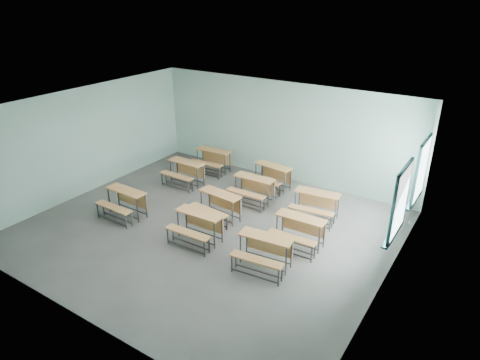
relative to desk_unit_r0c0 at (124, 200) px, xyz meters
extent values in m
cube|color=slate|center=(2.33, 0.71, -0.52)|extent=(9.00, 8.00, 0.02)
cube|color=white|center=(2.33, 0.71, 2.70)|extent=(9.00, 8.00, 0.02)
cube|color=silver|center=(2.33, 4.72, 1.09)|extent=(9.00, 0.02, 3.20)
cube|color=silver|center=(2.33, -3.30, 1.09)|extent=(9.00, 0.02, 3.20)
cube|color=silver|center=(-2.18, 0.71, 1.09)|extent=(0.02, 8.00, 3.20)
cube|color=silver|center=(6.84, 0.71, 1.09)|extent=(0.02, 8.00, 3.20)
cube|color=#194046|center=(6.80, 3.51, 0.42)|extent=(0.06, 1.20, 0.06)
cube|color=#194046|center=(6.80, 3.51, 1.96)|extent=(0.06, 1.20, 0.06)
cube|color=#194046|center=(6.80, 2.94, 1.19)|extent=(0.06, 0.06, 1.60)
cube|color=#194046|center=(6.80, 4.08, 1.19)|extent=(0.06, 0.06, 1.60)
cube|color=#194046|center=(6.80, 3.51, 1.19)|extent=(0.04, 0.04, 1.48)
cube|color=#194046|center=(6.80, 3.51, 1.19)|extent=(0.04, 1.08, 0.04)
cube|color=#194046|center=(6.76, 3.51, 0.36)|extent=(0.14, 1.28, 0.04)
cube|color=white|center=(6.83, 3.51, 1.19)|extent=(0.01, 1.08, 1.48)
cube|color=#194046|center=(6.80, 1.51, 0.42)|extent=(0.06, 1.20, 0.06)
cube|color=#194046|center=(6.80, 1.51, 1.96)|extent=(0.06, 1.20, 0.06)
cube|color=#194046|center=(6.80, 0.94, 1.19)|extent=(0.06, 0.06, 1.60)
cube|color=#194046|center=(6.80, 2.08, 1.19)|extent=(0.06, 0.06, 1.60)
cube|color=#194046|center=(6.80, 1.51, 1.19)|extent=(0.04, 0.04, 1.48)
cube|color=#194046|center=(6.80, 1.51, 1.19)|extent=(0.04, 1.08, 0.04)
cube|color=#194046|center=(6.76, 1.51, 0.36)|extent=(0.14, 1.28, 0.04)
cube|color=white|center=(6.83, 1.51, 1.19)|extent=(0.01, 1.08, 1.48)
cube|color=#C78548|center=(0.00, 0.11, 0.23)|extent=(1.22, 0.42, 0.04)
cube|color=#C78548|center=(0.00, 0.30, -0.08)|extent=(1.15, 0.04, 0.42)
cylinder|color=#3F4144|center=(-0.56, -0.04, -0.15)|extent=(0.04, 0.04, 0.72)
cylinder|color=#3F4144|center=(0.56, -0.06, -0.15)|extent=(0.04, 0.04, 0.72)
cylinder|color=#3F4144|center=(-0.55, 0.28, -0.15)|extent=(0.04, 0.04, 0.72)
cylinder|color=#3F4144|center=(0.56, 0.26, -0.15)|extent=(0.04, 0.04, 0.72)
cube|color=#3F4144|center=(0.00, -0.05, -0.41)|extent=(1.11, 0.05, 0.03)
cube|color=#3F4144|center=(0.00, 0.27, -0.41)|extent=(1.11, 0.05, 0.03)
cube|color=#C78548|center=(-0.01, -0.38, -0.07)|extent=(1.22, 0.27, 0.04)
cylinder|color=#3F4144|center=(-0.56, -0.46, -0.30)|extent=(0.04, 0.04, 0.42)
cylinder|color=#3F4144|center=(0.55, -0.48, -0.30)|extent=(0.04, 0.04, 0.42)
cylinder|color=#3F4144|center=(-0.56, -0.27, -0.30)|extent=(0.04, 0.04, 0.42)
cylinder|color=#3F4144|center=(0.55, -0.29, -0.30)|extent=(0.04, 0.04, 0.42)
cube|color=#3F4144|center=(-0.01, -0.47, -0.43)|extent=(1.11, 0.05, 0.03)
cube|color=#3F4144|center=(0.00, -0.28, -0.43)|extent=(1.11, 0.05, 0.03)
cube|color=#C78548|center=(2.47, 0.18, 0.23)|extent=(1.22, 0.43, 0.04)
cube|color=#C78548|center=(2.47, 0.37, -0.08)|extent=(1.15, 0.05, 0.42)
cylinder|color=#3F4144|center=(1.92, 0.00, -0.15)|extent=(0.04, 0.04, 0.72)
cylinder|color=#3F4144|center=(3.03, 0.03, -0.15)|extent=(0.04, 0.04, 0.72)
cylinder|color=#3F4144|center=(1.91, 0.33, -0.15)|extent=(0.04, 0.04, 0.72)
cylinder|color=#3F4144|center=(3.03, 0.35, -0.15)|extent=(0.04, 0.04, 0.72)
cube|color=#3F4144|center=(2.48, 0.02, -0.41)|extent=(1.11, 0.06, 0.03)
cube|color=#3F4144|center=(2.47, 0.34, -0.41)|extent=(1.11, 0.06, 0.03)
cube|color=#C78548|center=(2.48, -0.31, -0.07)|extent=(1.22, 0.28, 0.04)
cylinder|color=#3F4144|center=(1.93, -0.42, -0.30)|extent=(0.04, 0.04, 0.42)
cylinder|color=#3F4144|center=(3.04, -0.39, -0.30)|extent=(0.04, 0.04, 0.42)
cylinder|color=#3F4144|center=(1.93, -0.22, -0.30)|extent=(0.04, 0.04, 0.42)
cylinder|color=#3F4144|center=(3.04, -0.20, -0.30)|extent=(0.04, 0.04, 0.42)
cube|color=#3F4144|center=(2.49, -0.40, -0.43)|extent=(1.11, 0.06, 0.03)
cube|color=#3F4144|center=(2.48, -0.21, -0.43)|extent=(1.11, 0.06, 0.03)
cube|color=#C78548|center=(4.40, 0.11, 0.23)|extent=(1.25, 0.53, 0.04)
cube|color=#C78548|center=(4.38, 0.30, -0.08)|extent=(1.15, 0.14, 0.42)
cylinder|color=#3F4144|center=(3.86, -0.11, -0.15)|extent=(0.04, 0.04, 0.72)
cylinder|color=#3F4144|center=(4.97, 0.01, -0.15)|extent=(0.04, 0.04, 0.72)
cylinder|color=#3F4144|center=(3.83, 0.22, -0.15)|extent=(0.04, 0.04, 0.72)
cylinder|color=#3F4144|center=(4.93, 0.33, -0.15)|extent=(0.04, 0.04, 0.72)
cube|color=#3F4144|center=(4.41, -0.05, -0.41)|extent=(1.11, 0.14, 0.03)
cube|color=#3F4144|center=(4.38, 0.27, -0.41)|extent=(1.11, 0.14, 0.03)
cube|color=#C78548|center=(4.45, -0.37, -0.07)|extent=(1.23, 0.38, 0.04)
cylinder|color=#3F4144|center=(3.90, -0.52, -0.30)|extent=(0.04, 0.04, 0.42)
cylinder|color=#3F4144|center=(5.01, -0.41, -0.30)|extent=(0.04, 0.04, 0.42)
cylinder|color=#3F4144|center=(3.88, -0.33, -0.30)|extent=(0.04, 0.04, 0.42)
cylinder|color=#3F4144|center=(4.99, -0.22, -0.30)|extent=(0.04, 0.04, 0.42)
cube|color=#3F4144|center=(4.46, -0.47, -0.43)|extent=(1.11, 0.14, 0.03)
cube|color=#3F4144|center=(4.44, -0.27, -0.43)|extent=(1.11, 0.14, 0.03)
cube|color=#C78548|center=(2.27, 1.35, 0.23)|extent=(1.25, 0.52, 0.04)
cube|color=#C78548|center=(2.29, 1.54, -0.08)|extent=(1.15, 0.13, 0.42)
cylinder|color=#3F4144|center=(1.70, 1.25, -0.15)|extent=(0.04, 0.04, 0.72)
cylinder|color=#3F4144|center=(2.81, 1.14, -0.15)|extent=(0.04, 0.04, 0.72)
cylinder|color=#3F4144|center=(1.73, 1.57, -0.15)|extent=(0.04, 0.04, 0.72)
cylinder|color=#3F4144|center=(2.84, 1.46, -0.15)|extent=(0.04, 0.04, 0.72)
cube|color=#3F4144|center=(2.25, 1.19, -0.41)|extent=(1.11, 0.14, 0.03)
cube|color=#3F4144|center=(2.28, 1.51, -0.41)|extent=(1.11, 0.14, 0.03)
cube|color=#C78548|center=(2.22, 0.87, -0.07)|extent=(1.23, 0.37, 0.04)
cylinder|color=#3F4144|center=(1.66, 0.83, -0.30)|extent=(0.04, 0.04, 0.42)
cylinder|color=#3F4144|center=(2.77, 0.72, -0.30)|extent=(0.04, 0.04, 0.42)
cylinder|color=#3F4144|center=(1.68, 1.02, -0.30)|extent=(0.04, 0.04, 0.42)
cylinder|color=#3F4144|center=(2.78, 0.91, -0.30)|extent=(0.04, 0.04, 0.42)
cube|color=#3F4144|center=(2.21, 0.77, -0.43)|extent=(1.11, 0.14, 0.03)
cube|color=#3F4144|center=(2.23, 0.97, -0.43)|extent=(1.11, 0.14, 0.03)
cube|color=#C78548|center=(4.67, 1.34, 0.23)|extent=(1.22, 0.43, 0.04)
cube|color=#C78548|center=(4.66, 1.52, -0.08)|extent=(1.15, 0.05, 0.42)
cylinder|color=#3F4144|center=(4.11, 1.16, -0.15)|extent=(0.04, 0.04, 0.72)
cylinder|color=#3F4144|center=(5.23, 1.19, -0.15)|extent=(0.04, 0.04, 0.72)
cylinder|color=#3F4144|center=(4.11, 1.48, -0.15)|extent=(0.04, 0.04, 0.72)
cylinder|color=#3F4144|center=(5.22, 1.51, -0.15)|extent=(0.04, 0.04, 0.72)
cube|color=#3F4144|center=(4.67, 1.17, -0.41)|extent=(1.11, 0.06, 0.03)
cube|color=#3F4144|center=(4.66, 1.50, -0.41)|extent=(1.11, 0.06, 0.03)
cube|color=#C78548|center=(4.68, 0.85, -0.07)|extent=(1.22, 0.28, 0.04)
cylinder|color=#3F4144|center=(4.12, 0.74, -0.30)|extent=(0.04, 0.04, 0.42)
cylinder|color=#3F4144|center=(5.24, 0.77, -0.30)|extent=(0.04, 0.04, 0.42)
cylinder|color=#3F4144|center=(4.12, 0.93, -0.30)|extent=(0.04, 0.04, 0.42)
cylinder|color=#3F4144|center=(5.23, 0.96, -0.30)|extent=(0.04, 0.04, 0.42)
cube|color=#3F4144|center=(4.68, 0.75, -0.43)|extent=(1.11, 0.06, 0.03)
cube|color=#3F4144|center=(4.68, 0.95, -0.43)|extent=(1.11, 0.06, 0.03)
cube|color=#C78548|center=(0.03, 2.64, 0.23)|extent=(1.22, 0.43, 0.04)
cube|color=#C78548|center=(0.04, 2.83, -0.08)|extent=(1.15, 0.04, 0.42)
cylinder|color=#3F4144|center=(-0.53, 2.49, -0.15)|extent=(0.04, 0.04, 0.72)
cylinder|color=#3F4144|center=(0.59, 2.47, -0.15)|extent=(0.04, 0.04, 0.72)
cylinder|color=#3F4144|center=(-0.52, 2.82, -0.15)|extent=(0.04, 0.04, 0.72)
cylinder|color=#3F4144|center=(0.59, 2.80, -0.15)|extent=(0.04, 0.04, 0.72)
cube|color=#3F4144|center=(0.03, 2.48, -0.41)|extent=(1.11, 0.05, 0.03)
cube|color=#3F4144|center=(0.04, 2.81, -0.41)|extent=(1.11, 0.05, 0.03)
cube|color=#C78548|center=(0.02, 2.16, -0.07)|extent=(1.22, 0.28, 0.04)
cylinder|color=#3F4144|center=(-0.53, 2.07, -0.30)|extent=(0.04, 0.04, 0.42)
cylinder|color=#3F4144|center=(0.58, 2.05, -0.30)|extent=(0.04, 0.04, 0.42)
cylinder|color=#3F4144|center=(-0.53, 2.27, -0.30)|extent=(0.04, 0.04, 0.42)
cylinder|color=#3F4144|center=(0.58, 2.24, -0.30)|extent=(0.04, 0.04, 0.42)
cube|color=#3F4144|center=(0.02, 2.06, -0.43)|extent=(1.11, 0.05, 0.03)
cube|color=#3F4144|center=(0.03, 2.25, -0.43)|extent=(1.11, 0.05, 0.03)
cube|color=#C78548|center=(2.51, 2.75, 0.23)|extent=(1.22, 0.41, 0.04)
cube|color=#C78548|center=(2.50, 2.94, -0.08)|extent=(1.15, 0.02, 0.42)
cylinder|color=#3F4144|center=(1.95, 2.59, -0.15)|extent=(0.04, 0.04, 0.72)
cylinder|color=#3F4144|center=(3.06, 2.59, -0.15)|extent=(0.04, 0.04, 0.72)
cylinder|color=#3F4144|center=(1.95, 2.91, -0.15)|extent=(0.04, 0.04, 0.72)
cylinder|color=#3F4144|center=(3.06, 2.92, -0.15)|extent=(0.04, 0.04, 0.72)
cube|color=#3F4144|center=(2.51, 2.59, -0.41)|extent=(1.11, 0.03, 0.03)
cube|color=#3F4144|center=(2.50, 2.91, -0.41)|extent=(1.11, 0.03, 0.03)
cube|color=#C78548|center=(2.51, 2.27, -0.07)|extent=(1.21, 0.26, 0.04)
cylinder|color=#3F4144|center=(1.95, 2.17, -0.30)|extent=(0.04, 0.04, 0.42)
cylinder|color=#3F4144|center=(3.06, 2.17, -0.30)|extent=(0.04, 0.04, 0.42)
cylinder|color=#3F4144|center=(1.95, 2.36, -0.30)|extent=(0.04, 0.04, 0.42)
cylinder|color=#3F4144|center=(3.06, 2.36, -0.30)|extent=(0.04, 0.04, 0.42)
cube|color=#3F4144|center=(2.51, 2.17, -0.43)|extent=(1.11, 0.03, 0.03)
cube|color=#3F4144|center=(2.51, 2.36, -0.43)|extent=(1.11, 0.03, 0.03)
cube|color=#C78548|center=(4.44, 2.83, 0.23)|extent=(1.25, 0.54, 0.04)
cube|color=#C78548|center=(4.42, 3.01, -0.08)|extent=(1.15, 0.15, 0.42)
cylinder|color=#3F4144|center=(3.91, 2.60, -0.15)|extent=(0.04, 0.04, 0.72)
cylinder|color=#3F4144|center=(5.01, 2.73, -0.15)|extent=(0.04, 0.04, 0.72)
cylinder|color=#3F4144|center=(3.87, 2.93, -0.15)|extent=(0.04, 0.04, 0.72)
cylinder|color=#3F4144|center=(4.98, 3.05, -0.15)|extent=(0.04, 0.04, 0.72)
cube|color=#3F4144|center=(4.46, 2.67, -0.41)|extent=(1.11, 0.15, 0.03)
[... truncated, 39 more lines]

